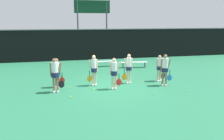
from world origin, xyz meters
TOP-DOWN VIEW (x-y plane):
  - ground_plane at (0.00, 0.00)m, footprint 140.00×140.00m
  - fence_windscreen at (0.00, 8.85)m, footprint 60.00×0.08m
  - scoreboard at (0.29, 10.02)m, footprint 3.44×0.15m
  - bench_courtside at (2.81, 4.55)m, footprint 2.16×0.63m
  - bench_far at (0.50, 5.50)m, footprint 1.77×0.47m
  - player_0 at (-3.07, -0.41)m, footprint 0.69×0.39m
  - player_1 at (-0.01, -0.55)m, footprint 0.65×0.35m
  - player_2 at (2.95, -0.52)m, footprint 0.67×0.39m
  - player_3 at (-2.99, 0.47)m, footprint 0.61×0.33m
  - player_4 at (-0.97, 0.36)m, footprint 0.61×0.33m
  - player_5 at (1.09, 0.38)m, footprint 0.64×0.34m
  - player_6 at (3.06, 0.43)m, footprint 0.64×0.37m
  - tennis_ball_0 at (3.59, -1.83)m, footprint 0.07×0.07m
  - tennis_ball_1 at (0.22, 0.59)m, footprint 0.07×0.07m
  - tennis_ball_2 at (-2.37, -1.43)m, footprint 0.07×0.07m
  - tennis_ball_3 at (-2.36, 0.21)m, footprint 0.07×0.07m
  - tennis_ball_4 at (1.75, -1.86)m, footprint 0.07×0.07m
  - tennis_ball_5 at (0.81, 1.12)m, footprint 0.07×0.07m
  - tennis_ball_6 at (2.70, -0.26)m, footprint 0.07×0.07m
  - tennis_ball_7 at (1.92, 0.58)m, footprint 0.07×0.07m
  - tennis_ball_8 at (-1.17, -0.43)m, footprint 0.07×0.07m

SIDE VIEW (x-z plane):
  - ground_plane at x=0.00m, z-range 0.00..0.00m
  - tennis_ball_6 at x=2.70m, z-range 0.00..0.07m
  - tennis_ball_3 at x=-2.36m, z-range 0.00..0.07m
  - tennis_ball_0 at x=3.59m, z-range 0.00..0.07m
  - tennis_ball_2 at x=-2.37m, z-range 0.00..0.07m
  - tennis_ball_7 at x=1.92m, z-range 0.00..0.07m
  - tennis_ball_4 at x=1.75m, z-range 0.00..0.07m
  - tennis_ball_5 at x=0.81m, z-range 0.00..0.07m
  - tennis_ball_1 at x=0.22m, z-range 0.00..0.07m
  - tennis_ball_8 at x=-1.17m, z-range 0.00..0.07m
  - bench_far at x=0.50m, z-range 0.16..0.59m
  - bench_courtside at x=2.81m, z-range 0.17..0.62m
  - player_6 at x=3.06m, z-range 0.13..1.75m
  - player_3 at x=-2.99m, z-range 0.15..1.79m
  - player_1 at x=-0.01m, z-range 0.14..1.87m
  - player_4 at x=-0.97m, z-range 0.14..1.90m
  - player_5 at x=1.09m, z-range 0.15..1.91m
  - player_0 at x=-3.07m, z-range 0.17..1.98m
  - player_2 at x=2.95m, z-range 0.17..1.98m
  - fence_windscreen at x=0.00m, z-range 0.01..2.92m
  - scoreboard at x=0.29m, z-range 1.62..7.45m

